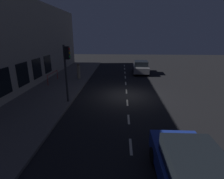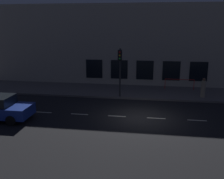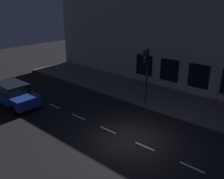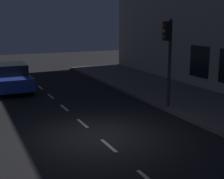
% 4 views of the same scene
% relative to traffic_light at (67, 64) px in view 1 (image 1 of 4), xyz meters
% --- Properties ---
extents(ground_plane, '(60.00, 60.00, 0.00)m').
position_rel_traffic_light_xyz_m(ground_plane, '(-4.17, -1.91, -2.86)').
color(ground_plane, black).
extents(sidewalk, '(4.50, 32.00, 0.15)m').
position_rel_traffic_light_xyz_m(sidewalk, '(2.08, -1.91, -2.79)').
color(sidewalk, '#5B5654').
rests_on(sidewalk, ground).
extents(building_facade, '(0.65, 32.00, 7.88)m').
position_rel_traffic_light_xyz_m(building_facade, '(4.63, -1.91, 1.07)').
color(building_facade, '#B2A893').
rests_on(building_facade, ground).
extents(lane_centre_line, '(0.12, 27.20, 0.01)m').
position_rel_traffic_light_xyz_m(lane_centre_line, '(-4.17, -2.91, -2.86)').
color(lane_centre_line, beige).
rests_on(lane_centre_line, ground).
extents(traffic_light, '(0.49, 0.32, 3.96)m').
position_rel_traffic_light_xyz_m(traffic_light, '(0.00, 0.00, 0.00)').
color(traffic_light, '#2D2D30').
rests_on(traffic_light, sidewalk).
extents(parked_car_0, '(1.96, 4.27, 1.58)m').
position_rel_traffic_light_xyz_m(parked_car_0, '(-5.86, 7.23, -2.07)').
color(parked_car_0, '#1E389E').
rests_on(parked_car_0, ground).
extents(parked_car_1, '(2.08, 4.09, 1.58)m').
position_rel_traffic_light_xyz_m(parked_car_1, '(-6.15, -10.39, -2.07)').
color(parked_car_1, slate).
rests_on(parked_car_1, ground).
extents(pedestrian_0, '(0.50, 0.50, 1.61)m').
position_rel_traffic_light_xyz_m(pedestrian_0, '(0.92, -6.77, -1.97)').
color(pedestrian_0, gray).
rests_on(pedestrian_0, sidewalk).
extents(red_railing, '(0.05, 2.62, 0.97)m').
position_rel_traffic_light_xyz_m(red_railing, '(3.17, -5.11, -1.96)').
color(red_railing, red).
rests_on(red_railing, sidewalk).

